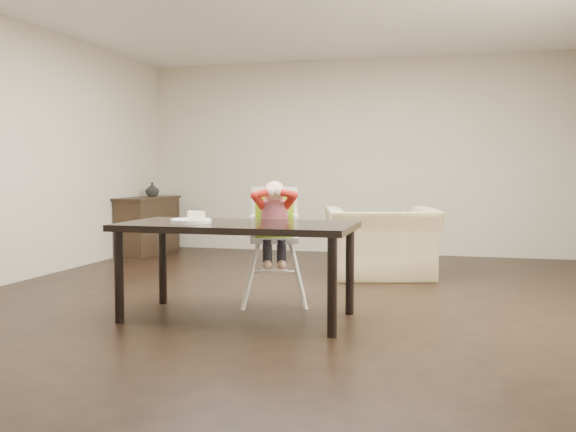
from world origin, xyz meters
name	(u,v)px	position (x,y,z in m)	size (l,w,h in m)	color
ground	(291,301)	(0.00, 0.00, 0.00)	(7.00, 7.00, 0.00)	black
room_walls	(291,90)	(0.00, 0.00, 1.86)	(6.02, 7.02, 2.71)	#BDB49C
dining_table	(238,233)	(-0.23, -0.77, 0.67)	(1.80, 0.90, 0.75)	black
high_chair	(274,217)	(-0.12, -0.13, 0.75)	(0.55, 0.55, 1.06)	white
plate	(192,219)	(-0.57, -0.87, 0.78)	(0.41, 0.41, 0.09)	white
armchair	(381,231)	(0.61, 1.49, 0.50)	(1.16, 0.75, 1.01)	tan
sideboard	(148,225)	(-2.78, 2.70, 0.40)	(0.44, 1.26, 0.79)	black
vase	(152,190)	(-2.78, 2.84, 0.89)	(0.19, 0.20, 0.19)	#99999E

